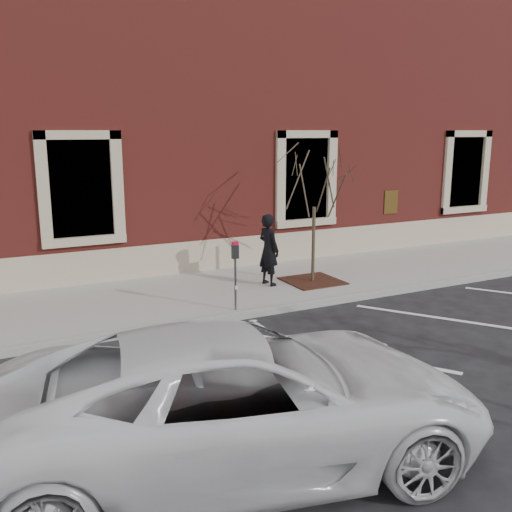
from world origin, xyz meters
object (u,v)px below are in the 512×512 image
parking_meter (235,263)px  sapling (315,186)px  white_truck (240,398)px  man (269,250)px

parking_meter → sapling: 3.12m
parking_meter → white_truck: white_truck is taller
sapling → white_truck: bearing=-128.6°
man → parking_meter: bearing=120.2°
man → sapling: bearing=-115.8°
sapling → white_truck: 7.71m
man → parking_meter: size_ratio=1.19×
parking_meter → sapling: bearing=26.4°
sapling → white_truck: size_ratio=0.58×
parking_meter → sapling: sapling is taller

